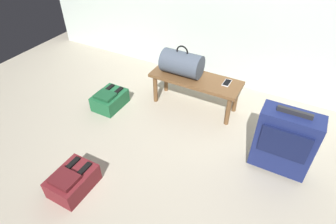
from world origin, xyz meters
name	(u,v)px	position (x,y,z in m)	size (l,w,h in m)	color
ground_plane	(194,171)	(0.00, 0.00, 0.00)	(6.60, 6.60, 0.00)	#B2A893
bench	(195,82)	(-0.40, 0.89, 0.32)	(1.00, 0.36, 0.38)	brown
duffel_bag_slate	(182,63)	(-0.58, 0.89, 0.51)	(0.44, 0.26, 0.34)	#475160
cell_phone	(227,83)	(-0.07, 0.95, 0.38)	(0.07, 0.14, 0.01)	silver
suitcase_upright_navy	(284,141)	(0.63, 0.37, 0.34)	(0.47, 0.23, 0.67)	navy
backpack_green	(110,99)	(-1.26, 0.42, 0.09)	(0.28, 0.38, 0.21)	#1E6038
backpack_maroon	(73,181)	(-0.82, -0.65, 0.09)	(0.28, 0.38, 0.21)	maroon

